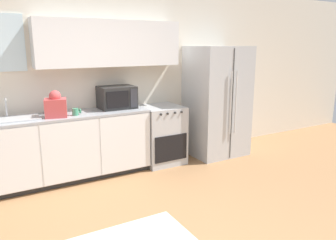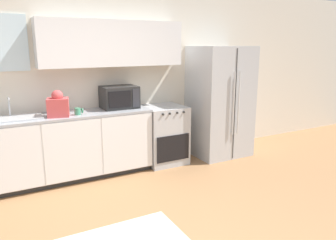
# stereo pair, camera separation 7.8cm
# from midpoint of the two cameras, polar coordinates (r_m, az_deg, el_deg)

# --- Properties ---
(wall_back) EXTENTS (12.00, 0.38, 2.70)m
(wall_back) POSITION_cam_midpoint_polar(r_m,az_deg,el_deg) (4.83, -15.32, 8.05)
(wall_back) COLOR beige
(wall_back) RESTS_ON ground_plane
(kitchen_counter) EXTENTS (2.27, 0.60, 0.91)m
(kitchen_counter) POSITION_cam_midpoint_polar(r_m,az_deg,el_deg) (4.66, -17.70, -4.53)
(kitchen_counter) COLOR #333333
(kitchen_counter) RESTS_ON ground_plane
(oven_range) EXTENTS (0.62, 0.65, 0.90)m
(oven_range) POSITION_cam_midpoint_polar(r_m,az_deg,el_deg) (5.12, -1.67, -2.55)
(oven_range) COLOR #B7BABC
(oven_range) RESTS_ON ground_plane
(refrigerator) EXTENTS (0.90, 0.81, 1.80)m
(refrigerator) POSITION_cam_midpoint_polar(r_m,az_deg,el_deg) (5.50, 8.06, 3.25)
(refrigerator) COLOR silver
(refrigerator) RESTS_ON ground_plane
(kitchen_sink) EXTENTS (0.72, 0.39, 0.26)m
(kitchen_sink) POSITION_cam_midpoint_polar(r_m,az_deg,el_deg) (4.48, -26.52, 0.18)
(kitchen_sink) COLOR #B7BABC
(kitchen_sink) RESTS_ON kitchen_counter
(microwave) EXTENTS (0.50, 0.39, 0.32)m
(microwave) POSITION_cam_midpoint_polar(r_m,az_deg,el_deg) (4.80, -9.34, 3.92)
(microwave) COLOR #282828
(microwave) RESTS_ON kitchen_counter
(coffee_mug) EXTENTS (0.11, 0.08, 0.09)m
(coffee_mug) POSITION_cam_midpoint_polar(r_m,az_deg,el_deg) (4.46, -16.23, 1.39)
(coffee_mug) COLOR #3F8C66
(coffee_mug) RESTS_ON kitchen_counter
(grocery_bag_0) EXTENTS (0.31, 0.28, 0.34)m
(grocery_bag_0) POSITION_cam_midpoint_polar(r_m,az_deg,el_deg) (4.41, -19.46, 2.35)
(grocery_bag_0) COLOR #D14C4C
(grocery_bag_0) RESTS_ON kitchen_counter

